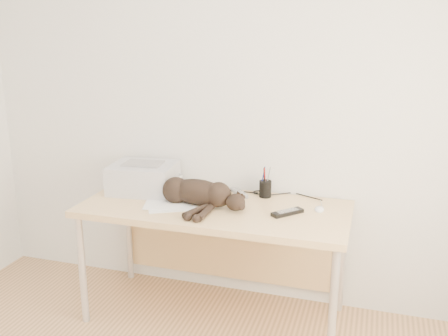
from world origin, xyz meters
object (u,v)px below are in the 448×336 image
(cat, at_px, (195,193))
(pen_cup, at_px, (265,189))
(printer, at_px, (144,177))
(mouse, at_px, (319,208))
(mug, at_px, (175,182))
(desk, at_px, (219,221))

(cat, relative_size, pen_cup, 3.70)
(printer, relative_size, cat, 0.60)
(printer, bearing_deg, pen_cup, 8.65)
(cat, xyz_separation_m, mouse, (0.73, 0.13, -0.06))
(pen_cup, bearing_deg, mug, -177.22)
(mug, height_order, pen_cup, pen_cup)
(pen_cup, bearing_deg, desk, -146.69)
(mug, distance_m, pen_cup, 0.61)
(desk, xyz_separation_m, pen_cup, (0.25, 0.17, 0.19))
(printer, relative_size, pen_cup, 2.22)
(desk, bearing_deg, mouse, 2.05)
(desk, bearing_deg, mug, 158.52)
(printer, height_order, mouse, printer)
(printer, distance_m, cat, 0.44)
(desk, relative_size, printer, 3.67)
(mug, relative_size, pen_cup, 0.56)
(pen_cup, relative_size, mouse, 2.05)
(cat, xyz_separation_m, pen_cup, (0.37, 0.27, -0.02))
(printer, distance_m, mouse, 1.14)
(desk, bearing_deg, cat, -138.50)
(printer, height_order, cat, printer)
(pen_cup, bearing_deg, printer, -171.35)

